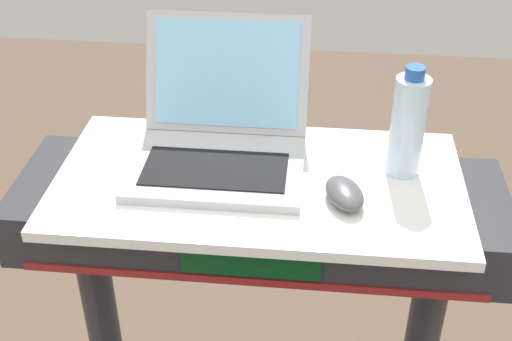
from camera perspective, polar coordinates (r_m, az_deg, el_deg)
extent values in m
cube|color=#28282D|center=(1.27, 0.23, -3.44)|extent=(0.90, 0.28, 0.11)
cube|color=#0C3F19|center=(1.16, -0.47, -7.69)|extent=(0.24, 0.01, 0.06)
cube|color=maroon|center=(1.19, -0.46, -9.28)|extent=(0.81, 0.00, 0.02)
cube|color=white|center=(1.23, 0.24, -1.03)|extent=(0.73, 0.39, 0.02)
cube|color=#B7B7BC|center=(1.24, -3.30, 0.17)|extent=(0.31, 0.23, 0.02)
cube|color=black|center=(1.22, -3.43, 0.13)|extent=(0.26, 0.13, 0.00)
cube|color=#B7B7BC|center=(1.32, -2.43, 8.10)|extent=(0.31, 0.09, 0.21)
cube|color=#8CCCF2|center=(1.31, -2.46, 8.08)|extent=(0.28, 0.08, 0.19)
ellipsoid|color=#4C4C51|center=(1.17, 7.39, -1.90)|extent=(0.09, 0.11, 0.03)
cylinder|color=silver|center=(1.23, 12.53, 3.58)|extent=(0.06, 0.06, 0.19)
cylinder|color=#2659A5|center=(1.18, 13.14, 7.94)|extent=(0.03, 0.03, 0.02)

